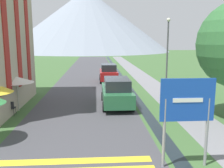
# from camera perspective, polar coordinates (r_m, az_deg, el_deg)

# --- Properties ---
(ground_plane) EXTENTS (160.00, 160.00, 0.00)m
(ground_plane) POSITION_cam_1_polar(r_m,az_deg,el_deg) (24.26, 0.41, 0.01)
(ground_plane) COLOR #3D6033
(road) EXTENTS (6.40, 60.00, 0.01)m
(road) POSITION_cam_1_polar(r_m,az_deg,el_deg) (34.10, -5.01, 2.90)
(road) COLOR #424247
(road) RESTS_ON ground_plane
(footpath) EXTENTS (2.20, 60.00, 0.01)m
(footpath) POSITION_cam_1_polar(r_m,az_deg,el_deg) (34.51, 5.19, 2.98)
(footpath) COLOR slate
(footpath) RESTS_ON ground_plane
(drainage_channel) EXTENTS (0.60, 60.00, 0.00)m
(drainage_channel) POSITION_cam_1_polar(r_m,az_deg,el_deg) (34.22, 1.21, 2.95)
(drainage_channel) COLOR black
(drainage_channel) RESTS_ON ground_plane
(mountain_distant) EXTENTS (61.00, 61.00, 22.60)m
(mountain_distant) POSITION_cam_1_polar(r_m,az_deg,el_deg) (96.24, -5.76, 14.22)
(mountain_distant) COLOR gray
(mountain_distant) RESTS_ON ground_plane
(road_sign) EXTENTS (1.81, 0.11, 3.03)m
(road_sign) POSITION_cam_1_polar(r_m,az_deg,el_deg) (8.53, 16.77, -5.47)
(road_sign) COLOR gray
(road_sign) RESTS_ON ground_plane
(parked_car_near) EXTENTS (1.92, 4.57, 1.82)m
(parked_car_near) POSITION_cam_1_polar(r_m,az_deg,el_deg) (16.14, 1.07, -1.82)
(parked_car_near) COLOR #28663D
(parked_car_near) RESTS_ON ground_plane
(parked_car_far) EXTENTS (1.82, 3.88, 1.82)m
(parked_car_far) POSITION_cam_1_polar(r_m,az_deg,el_deg) (25.45, -0.81, 2.55)
(parked_car_far) COLOR #A31919
(parked_car_far) RESTS_ON ground_plane
(cafe_chair_far_right) EXTENTS (0.40, 0.40, 0.85)m
(cafe_chair_far_right) POSITION_cam_1_polar(r_m,az_deg,el_deg) (15.16, -22.09, -4.91)
(cafe_chair_far_right) COLOR #232328
(cafe_chair_far_right) RESTS_ON ground_plane
(cafe_umbrella_rear_white) EXTENTS (1.99, 1.99, 2.09)m
(cafe_umbrella_rear_white) POSITION_cam_1_polar(r_m,az_deg,el_deg) (15.80, -20.94, 0.92)
(cafe_umbrella_rear_white) COLOR #B7B2A8
(cafe_umbrella_rear_white) RESTS_ON ground_plane
(streetlamp) EXTENTS (0.28, 0.28, 5.81)m
(streetlamp) POSITION_cam_1_polar(r_m,az_deg,el_deg) (19.06, 12.54, 7.31)
(streetlamp) COLOR #515156
(streetlamp) RESTS_ON ground_plane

